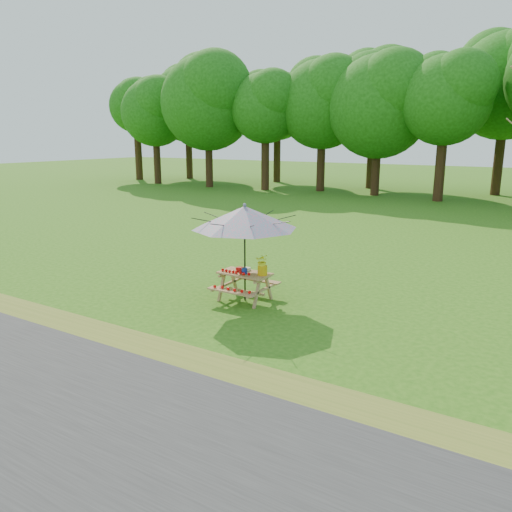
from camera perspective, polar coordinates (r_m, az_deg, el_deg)
The scene contains 8 objects.
ground at distance 12.48m, azimuth -10.38°, elevation -4.06°, with size 120.00×120.00×0.00m, color #2B6413.
drygrass_strip at distance 10.70m, azimuth -20.52°, elevation -7.72°, with size 120.00×1.20×0.01m, color #96993D.
treeline at distance 32.09m, azimuth 18.09°, elevation 20.56°, with size 60.00×12.00×16.00m, color #1A540E, non-canonical shape.
picnic_table at distance 11.56m, azimuth -1.28°, elevation -3.55°, with size 1.20×1.32×0.67m.
patio_umbrella at distance 11.20m, azimuth -1.31°, elevation 4.42°, with size 2.52×2.52×2.27m.
produce_bins at distance 11.50m, azimuth -1.43°, elevation -1.60°, with size 0.35×0.40×0.13m.
tomatoes_row at distance 11.40m, azimuth -2.40°, elevation -1.83°, with size 0.77×0.13×0.07m, color #F00C08, non-canonical shape.
flower_bucket at distance 11.20m, azimuth 0.75°, elevation -0.90°, with size 0.37×0.35×0.49m.
Camera 1 is at (8.06, -8.77, 3.72)m, focal length 35.00 mm.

